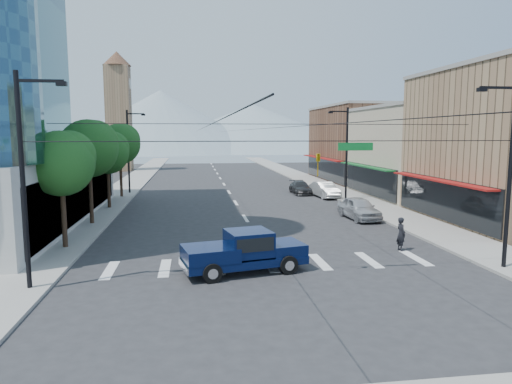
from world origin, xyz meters
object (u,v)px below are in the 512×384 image
pedestrian (401,234)px  parked_car_near (359,208)px  parked_car_mid (325,190)px  pickup_truck (244,251)px  parked_car_far (301,188)px

pedestrian → parked_car_near: bearing=-9.3°
pedestrian → parked_car_near: size_ratio=0.39×
parked_car_near → parked_car_mid: parked_car_near is taller
pickup_truck → pedestrian: (9.14, 2.75, -0.09)m
parked_car_near → parked_car_mid: (0.79, 11.82, -0.04)m
parked_car_mid → parked_car_far: bearing=114.3°
pickup_truck → parked_car_far: size_ratio=1.33×
parked_car_far → parked_car_near: bearing=-85.6°
pickup_truck → parked_car_mid: pickup_truck is taller
parked_car_far → parked_car_mid: bearing=-59.4°
pedestrian → parked_car_mid: size_ratio=0.39×
pickup_truck → parked_car_near: bearing=37.8°
parked_car_near → parked_car_far: size_ratio=1.06×
pickup_truck → parked_car_near: 15.96m
pickup_truck → parked_car_near: size_ratio=1.25×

